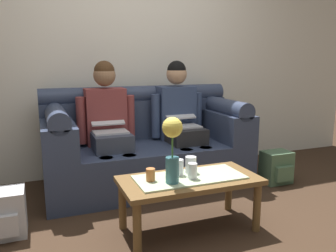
# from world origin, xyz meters

# --- Properties ---
(ground_plane) EXTENTS (14.00, 14.00, 0.00)m
(ground_plane) POSITION_xyz_m (0.00, 0.00, 0.00)
(ground_plane) COLOR #382619
(back_wall_patterned) EXTENTS (6.00, 0.12, 2.90)m
(back_wall_patterned) POSITION_xyz_m (0.00, 1.70, 1.45)
(back_wall_patterned) COLOR silver
(back_wall_patterned) RESTS_ON ground_plane
(couch) EXTENTS (1.94, 0.88, 0.96)m
(couch) POSITION_xyz_m (-0.00, 1.17, 0.38)
(couch) COLOR #2D3851
(couch) RESTS_ON ground_plane
(person_left) EXTENTS (0.56, 0.67, 1.22)m
(person_left) POSITION_xyz_m (-0.37, 1.17, 0.66)
(person_left) COLOR #383D4C
(person_left) RESTS_ON ground_plane
(person_right) EXTENTS (0.56, 0.67, 1.22)m
(person_right) POSITION_xyz_m (0.37, 1.17, 0.66)
(person_right) COLOR #232326
(person_right) RESTS_ON ground_plane
(coffee_table) EXTENTS (1.00, 0.49, 0.41)m
(coffee_table) POSITION_xyz_m (0.00, 0.13, 0.35)
(coffee_table) COLOR brown
(coffee_table) RESTS_ON ground_plane
(flower_vase) EXTENTS (0.14, 0.14, 0.45)m
(flower_vase) POSITION_xyz_m (-0.16, 0.06, 0.68)
(flower_vase) COLOR #336672
(flower_vase) RESTS_ON coffee_table
(cup_near_left) EXTENTS (0.06, 0.06, 0.09)m
(cup_near_left) POSITION_xyz_m (-0.29, 0.15, 0.45)
(cup_near_left) COLOR #B26633
(cup_near_left) RESTS_ON coffee_table
(cup_near_right) EXTENTS (0.08, 0.08, 0.12)m
(cup_near_right) POSITION_xyz_m (0.04, 0.20, 0.47)
(cup_near_right) COLOR silver
(cup_near_right) RESTS_ON coffee_table
(cup_far_center) EXTENTS (0.07, 0.07, 0.11)m
(cup_far_center) POSITION_xyz_m (0.00, 0.08, 0.46)
(cup_far_center) COLOR silver
(cup_far_center) RESTS_ON coffee_table
(cup_far_left) EXTENTS (0.06, 0.06, 0.12)m
(cup_far_left) POSITION_xyz_m (-0.06, 0.19, 0.47)
(cup_far_left) COLOR silver
(cup_far_left) RESTS_ON coffee_table
(backpack_left) EXTENTS (0.30, 0.29, 0.33)m
(backpack_left) POSITION_xyz_m (-1.25, 0.52, 0.16)
(backpack_left) COLOR #B7B7BC
(backpack_left) RESTS_ON ground_plane
(backpack_right) EXTENTS (0.28, 0.25, 0.32)m
(backpack_right) POSITION_xyz_m (1.24, 0.70, 0.16)
(backpack_right) COLOR #4C6B4C
(backpack_right) RESTS_ON ground_plane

